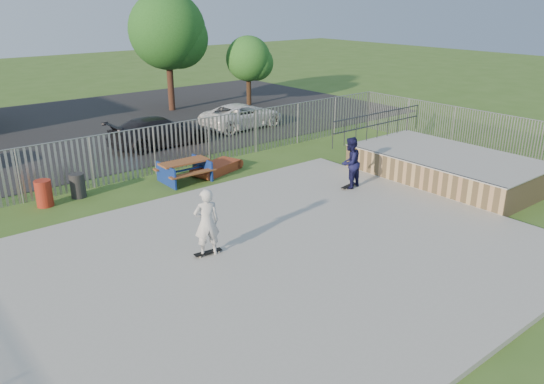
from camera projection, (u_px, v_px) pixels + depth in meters
ground at (277, 260)px, 14.70m from camera, size 120.00×120.00×0.00m
concrete_slab at (277, 257)px, 14.68m from camera, size 15.00×12.00×0.15m
quarter_pipe at (445, 167)px, 20.89m from camera, size 5.50×7.05×2.19m
fence at (215, 177)px, 18.28m from camera, size 26.04×16.02×2.00m
picnic_table at (185, 171)px, 20.87m from camera, size 1.97×1.63×0.82m
funbox at (217, 168)px, 21.97m from camera, size 2.14×1.47×0.39m
trash_bin_red at (44, 193)px, 18.33m from camera, size 0.56×0.56×0.94m
trash_bin_grey at (78, 186)px, 19.15m from camera, size 0.54×0.54×0.89m
parking_lot at (52, 132)px, 28.51m from camera, size 40.00×18.00×0.02m
car_dark at (159, 132)px, 25.60m from camera, size 4.97×2.07×1.44m
car_white at (242, 116)px, 29.27m from camera, size 4.91×2.45×1.34m
tree_mid at (167, 31)px, 32.45m from camera, size 4.72×4.72×7.28m
tree_right at (248, 59)px, 34.68m from camera, size 2.94×2.94×4.53m
skateboard_a at (349, 186)px, 19.83m from camera, size 0.82×0.35×0.08m
skateboard_b at (208, 253)px, 14.68m from camera, size 0.82×0.30×0.08m
skater_navy at (350, 163)px, 19.51m from camera, size 1.06×0.89×1.93m
skater_white at (207, 222)px, 14.36m from camera, size 0.81×0.65×1.93m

